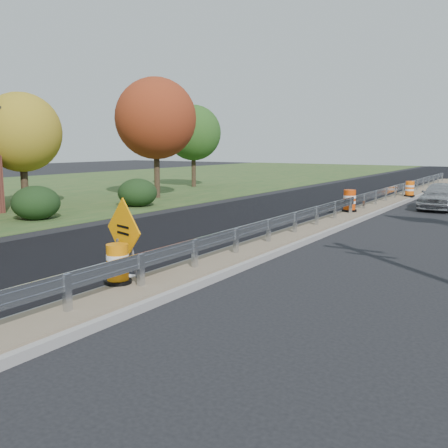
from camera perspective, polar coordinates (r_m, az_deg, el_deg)
The scene contains 15 objects.
ground at distance 15.99m, azimuth 5.09°, elevation -2.80°, with size 140.00×140.00×0.00m, color black.
grass_verge_near at distance 39.43m, azimuth -19.96°, elevation 3.73°, with size 30.00×120.00×0.03m, color #2C4F22.
milled_overlay at distance 26.77m, azimuth 6.63°, elevation 1.95°, with size 7.20×120.00×0.01m, color black.
median at distance 23.27m, azimuth 14.23°, elevation 0.94°, with size 1.60×55.00×0.23m.
guardrail at distance 24.14m, azimuth 15.04°, elevation 2.66°, with size 0.10×46.15×0.72m.
hedge_mid at distance 23.43m, azimuth -20.70°, elevation 2.29°, with size 2.09×2.09×1.52m, color black.
hedge_north at distance 27.08m, azimuth -9.86°, elevation 3.56°, with size 2.09×2.09×1.52m, color black.
tree_near_yellow at distance 27.31m, azimuth -22.15°, elevation 9.65°, with size 3.96×3.96×5.88m.
tree_near_red at distance 31.34m, azimuth -7.80°, elevation 11.84°, with size 4.95×4.95×7.35m.
tree_near_back at distance 39.46m, azimuth -3.52°, elevation 10.35°, with size 4.29×4.29×6.37m.
caution_sign at distance 11.95m, azimuth -11.28°, elevation -4.40°, with size 1.44×0.62×2.06m.
barrel_median_near at distance 11.27m, azimuth -12.06°, elevation -4.56°, with size 0.60×0.60×0.88m.
barrel_median_mid at distance 23.74m, azimuth 14.15°, elevation 2.56°, with size 0.68×0.68×1.00m.
barrel_median_far at distance 31.90m, azimuth 20.46°, elevation 3.76°, with size 0.62×0.62×0.91m.
car_silver at distance 27.94m, azimuth 23.52°, elevation 3.01°, with size 1.68×4.16×1.42m, color #A9AAAE.
Camera 1 is at (7.19, -13.91, 3.25)m, focal length 40.00 mm.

